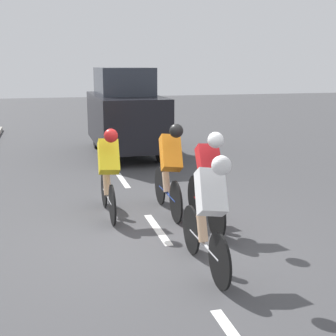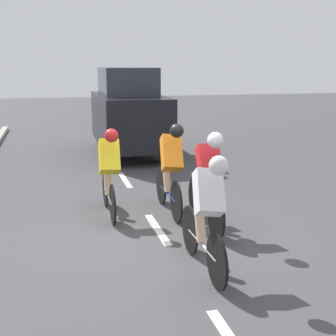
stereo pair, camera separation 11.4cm
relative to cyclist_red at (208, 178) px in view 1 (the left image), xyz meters
name	(u,v)px [view 1 (the left image)]	position (x,y,z in m)	size (l,w,h in m)	color
ground_plane	(162,236)	(0.74, 0.11, -0.81)	(60.00, 60.00, 0.00)	#424244
lane_stripe_mid	(157,229)	(0.74, -0.19, -0.80)	(0.12, 1.40, 0.01)	white
lane_stripe_far	(122,180)	(0.74, -3.39, -0.80)	(0.12, 1.40, 0.01)	white
cyclist_red	(208,178)	(0.00, 0.00, 0.00)	(0.35, 1.67, 1.53)	black
cyclist_yellow	(109,170)	(1.35, -0.99, -0.02)	(0.35, 1.64, 1.50)	black
cyclist_white	(209,210)	(0.50, 1.42, -0.02)	(0.39, 1.69, 1.48)	black
cyclist_orange	(170,167)	(0.35, -0.86, 0.01)	(0.38, 1.71, 1.55)	black
support_car	(125,112)	(0.14, -6.35, 0.36)	(1.70, 3.91, 2.37)	black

